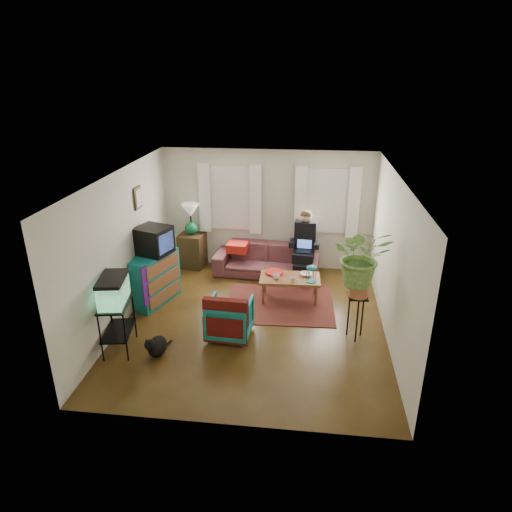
# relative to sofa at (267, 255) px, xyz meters

# --- Properties ---
(floor) EXTENTS (4.50, 5.00, 0.01)m
(floor) POSITION_rel_sofa_xyz_m (-0.03, -2.05, -0.43)
(floor) COLOR #4F2B14
(floor) RESTS_ON ground
(ceiling) EXTENTS (4.50, 5.00, 0.01)m
(ceiling) POSITION_rel_sofa_xyz_m (-0.03, -2.05, 2.17)
(ceiling) COLOR white
(ceiling) RESTS_ON wall_back
(wall_back) EXTENTS (4.50, 0.01, 2.60)m
(wall_back) POSITION_rel_sofa_xyz_m (-0.03, 0.45, 0.87)
(wall_back) COLOR silver
(wall_back) RESTS_ON floor
(wall_front) EXTENTS (4.50, 0.01, 2.60)m
(wall_front) POSITION_rel_sofa_xyz_m (-0.03, -4.55, 0.87)
(wall_front) COLOR silver
(wall_front) RESTS_ON floor
(wall_left) EXTENTS (0.01, 5.00, 2.60)m
(wall_left) POSITION_rel_sofa_xyz_m (-2.28, -2.05, 0.87)
(wall_left) COLOR silver
(wall_left) RESTS_ON floor
(wall_right) EXTENTS (0.01, 5.00, 2.60)m
(wall_right) POSITION_rel_sofa_xyz_m (2.22, -2.05, 0.87)
(wall_right) COLOR silver
(wall_right) RESTS_ON floor
(window_left) EXTENTS (1.08, 0.04, 1.38)m
(window_left) POSITION_rel_sofa_xyz_m (-0.83, 0.43, 1.12)
(window_left) COLOR white
(window_left) RESTS_ON wall_back
(window_right) EXTENTS (1.08, 0.04, 1.38)m
(window_right) POSITION_rel_sofa_xyz_m (1.22, 0.43, 1.12)
(window_right) COLOR white
(window_right) RESTS_ON wall_back
(curtains_left) EXTENTS (1.36, 0.06, 1.50)m
(curtains_left) POSITION_rel_sofa_xyz_m (-0.83, 0.35, 1.12)
(curtains_left) COLOR white
(curtains_left) RESTS_ON wall_back
(curtains_right) EXTENTS (1.36, 0.06, 1.50)m
(curtains_right) POSITION_rel_sofa_xyz_m (1.22, 0.35, 1.12)
(curtains_right) COLOR white
(curtains_right) RESTS_ON wall_back
(picture_frame) EXTENTS (0.04, 0.32, 0.40)m
(picture_frame) POSITION_rel_sofa_xyz_m (-2.25, -1.20, 1.52)
(picture_frame) COLOR #3D2616
(picture_frame) RESTS_ON wall_left
(area_rug) EXTENTS (2.07, 1.68, 0.01)m
(area_rug) POSITION_rel_sofa_xyz_m (0.39, -1.33, -0.42)
(area_rug) COLOR brown
(area_rug) RESTS_ON floor
(sofa) EXTENTS (2.27, 1.04, 0.86)m
(sofa) POSITION_rel_sofa_xyz_m (0.00, 0.00, 0.00)
(sofa) COLOR brown
(sofa) RESTS_ON floor
(seated_person) EXTENTS (0.60, 0.72, 1.32)m
(seated_person) POSITION_rel_sofa_xyz_m (0.79, -0.06, 0.23)
(seated_person) COLOR black
(seated_person) RESTS_ON sofa
(side_table) EXTENTS (0.58, 0.58, 0.76)m
(side_table) POSITION_rel_sofa_xyz_m (-1.68, 0.24, -0.05)
(side_table) COLOR #3B2016
(side_table) RESTS_ON floor
(table_lamp) EXTENTS (0.44, 0.44, 0.70)m
(table_lamp) POSITION_rel_sofa_xyz_m (-1.68, 0.24, 0.66)
(table_lamp) COLOR white
(table_lamp) RESTS_ON side_table
(dresser) EXTENTS (0.85, 1.18, 0.95)m
(dresser) POSITION_rel_sofa_xyz_m (-2.02, -1.48, 0.04)
(dresser) COLOR #12666E
(dresser) RESTS_ON floor
(crt_tv) EXTENTS (0.72, 0.69, 0.51)m
(crt_tv) POSITION_rel_sofa_xyz_m (-1.97, -1.38, 0.78)
(crt_tv) COLOR black
(crt_tv) RESTS_ON dresser
(aquarium_stand) EXTENTS (0.53, 0.80, 0.83)m
(aquarium_stand) POSITION_rel_sofa_xyz_m (-2.03, -3.10, -0.02)
(aquarium_stand) COLOR black
(aquarium_stand) RESTS_ON floor
(aquarium) EXTENTS (0.48, 0.73, 0.44)m
(aquarium) POSITION_rel_sofa_xyz_m (-2.03, -3.10, 0.62)
(aquarium) COLOR #7FD899
(aquarium) RESTS_ON aquarium_stand
(black_cat) EXTENTS (0.40, 0.50, 0.37)m
(black_cat) POSITION_rel_sofa_xyz_m (-1.39, -3.19, -0.25)
(black_cat) COLOR black
(black_cat) RESTS_ON floor
(armchair) EXTENTS (0.74, 0.69, 0.72)m
(armchair) POSITION_rel_sofa_xyz_m (-0.37, -2.50, -0.07)
(armchair) COLOR #125170
(armchair) RESTS_ON floor
(serape_throw) EXTENTS (0.73, 0.21, 0.59)m
(serape_throw) POSITION_rel_sofa_xyz_m (-0.39, -2.77, 0.08)
(serape_throw) COLOR #9E0A0A
(serape_throw) RESTS_ON armchair
(coffee_table) EXTENTS (1.15, 0.66, 0.47)m
(coffee_table) POSITION_rel_sofa_xyz_m (0.55, -1.11, -0.20)
(coffee_table) COLOR brown
(coffee_table) RESTS_ON floor
(cup_a) EXTENTS (0.13, 0.13, 0.10)m
(cup_a) POSITION_rel_sofa_xyz_m (0.30, -1.22, 0.09)
(cup_a) COLOR white
(cup_a) RESTS_ON coffee_table
(cup_b) EXTENTS (0.11, 0.11, 0.10)m
(cup_b) POSITION_rel_sofa_xyz_m (0.61, -1.29, 0.08)
(cup_b) COLOR beige
(cup_b) RESTS_ON coffee_table
(bowl) EXTENTS (0.23, 0.23, 0.06)m
(bowl) POSITION_rel_sofa_xyz_m (0.86, -1.00, 0.06)
(bowl) COLOR white
(bowl) RESTS_ON coffee_table
(snack_tray) EXTENTS (0.36, 0.36, 0.04)m
(snack_tray) POSITION_rel_sofa_xyz_m (0.24, -0.97, 0.06)
(snack_tray) COLOR #B21414
(snack_tray) RESTS_ON coffee_table
(birdcage) EXTENTS (0.19, 0.19, 0.33)m
(birdcage) POSITION_rel_sofa_xyz_m (0.95, -1.25, 0.20)
(birdcage) COLOR #115B6B
(birdcage) RESTS_ON coffee_table
(plant_stand) EXTENTS (0.34, 0.34, 0.77)m
(plant_stand) POSITION_rel_sofa_xyz_m (1.69, -2.33, -0.05)
(plant_stand) COLOR black
(plant_stand) RESTS_ON floor
(potted_plant) EXTENTS (0.92, 0.81, 0.98)m
(potted_plant) POSITION_rel_sofa_xyz_m (1.69, -2.33, 0.87)
(potted_plant) COLOR #599947
(potted_plant) RESTS_ON plant_stand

